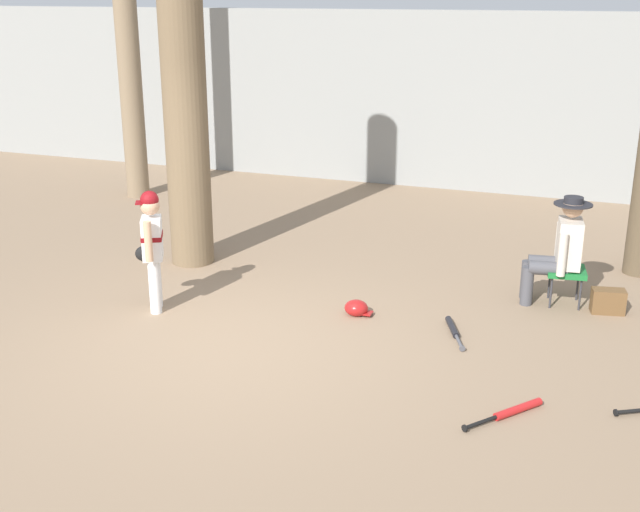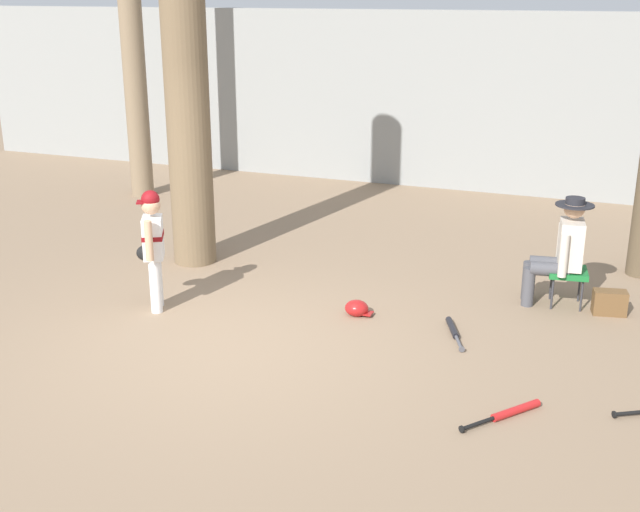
# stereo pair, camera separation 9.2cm
# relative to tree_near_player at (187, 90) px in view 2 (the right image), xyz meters

# --- Properties ---
(ground_plane) EXTENTS (60.00, 60.00, 0.00)m
(ground_plane) POSITION_rel_tree_near_player_xyz_m (1.58, -2.10, -2.13)
(ground_plane) COLOR #897056
(concrete_back_wall) EXTENTS (18.00, 0.36, 2.94)m
(concrete_back_wall) POSITION_rel_tree_near_player_xyz_m (1.58, 5.09, -0.66)
(concrete_back_wall) COLOR gray
(concrete_back_wall) RESTS_ON ground
(tree_near_player) EXTENTS (0.80, 0.80, 5.04)m
(tree_near_player) POSITION_rel_tree_near_player_xyz_m (0.00, 0.00, 0.00)
(tree_near_player) COLOR brown
(tree_near_player) RESTS_ON ground
(young_ballplayer) EXTENTS (0.49, 0.54, 1.31)m
(young_ballplayer) POSITION_rel_tree_near_player_xyz_m (0.40, -1.54, -1.38)
(young_ballplayer) COLOR white
(young_ballplayer) RESTS_ON ground
(folding_stool) EXTENTS (0.45, 0.45, 0.41)m
(folding_stool) POSITION_rel_tree_near_player_xyz_m (4.48, 0.14, -1.76)
(folding_stool) COLOR #196B2D
(folding_stool) RESTS_ON ground
(seated_spectator) EXTENTS (0.68, 0.54, 1.20)m
(seated_spectator) POSITION_rel_tree_near_player_xyz_m (4.39, 0.13, -1.49)
(seated_spectator) COLOR #47474C
(seated_spectator) RESTS_ON ground
(handbag_beside_stool) EXTENTS (0.37, 0.25, 0.26)m
(handbag_beside_stool) POSITION_rel_tree_near_player_xyz_m (4.94, 0.05, -2.00)
(handbag_beside_stool) COLOR brown
(handbag_beside_stool) RESTS_ON ground
(tree_far_left) EXTENTS (0.47, 0.47, 5.64)m
(tree_far_left) POSITION_rel_tree_near_player_xyz_m (-2.52, 2.68, 0.46)
(tree_far_left) COLOR #7F6B51
(tree_far_left) RESTS_ON ground
(bat_black_composite) EXTENTS (0.33, 0.70, 0.07)m
(bat_black_composite) POSITION_rel_tree_near_player_xyz_m (3.52, -1.04, -2.09)
(bat_black_composite) COLOR black
(bat_black_composite) RESTS_ON ground
(bat_red_barrel) EXTENTS (0.55, 0.69, 0.07)m
(bat_red_barrel) POSITION_rel_tree_near_player_xyz_m (4.29, -2.49, -2.09)
(bat_red_barrel) COLOR red
(bat_red_barrel) RESTS_ON ground
(batting_helmet_red) EXTENTS (0.30, 0.23, 0.17)m
(batting_helmet_red) POSITION_rel_tree_near_player_xyz_m (2.47, -0.93, -2.05)
(batting_helmet_red) COLOR #A81919
(batting_helmet_red) RESTS_ON ground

